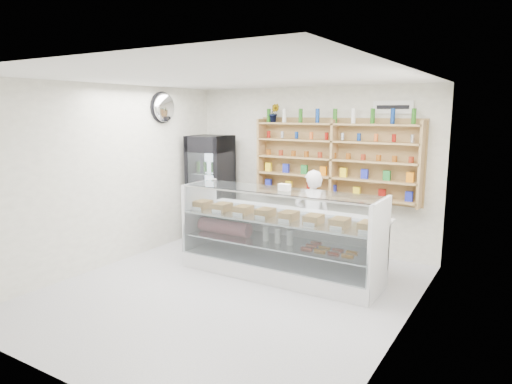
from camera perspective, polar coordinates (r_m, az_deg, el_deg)
The scene contains 8 objects.
room at distance 5.91m, azimuth -3.43°, elevation 0.42°, with size 5.00×5.00×5.00m.
display_counter at distance 6.73m, azimuth 2.99°, elevation -7.52°, with size 2.96×0.88×1.29m.
shop_worker at distance 7.14m, azimuth 7.05°, elevation -3.23°, with size 0.55×0.36×1.51m, color silver.
drinks_cooler at distance 8.56m, azimuth -5.70°, elevation 0.54°, with size 0.76×0.74×1.95m.
wall_shelving at distance 7.70m, azimuth 9.69°, elevation 4.01°, with size 2.84×0.28×1.33m.
potted_plant at distance 8.15m, azimuth 2.29°, elevation 9.84°, with size 0.18×0.14×0.32m, color #1E6626.
security_mirror at distance 8.13m, azimuth -11.39°, elevation 10.32°, with size 0.15×0.50×0.50m, color silver.
wall_sign at distance 7.50m, azimuth 16.76°, elevation 10.12°, with size 0.62×0.03×0.20m, color white.
Camera 1 is at (3.34, -4.78, 2.39)m, focal length 32.00 mm.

